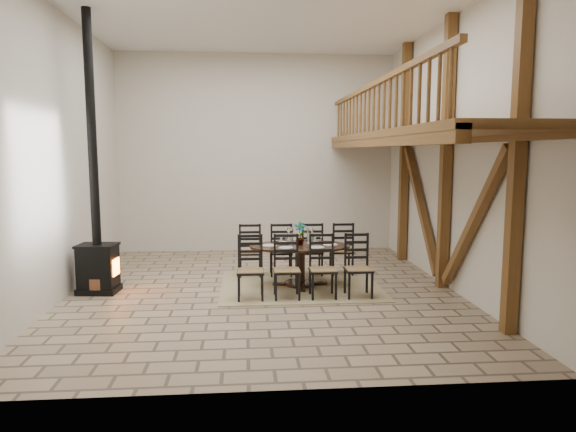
{
  "coord_description": "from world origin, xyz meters",
  "views": [
    {
      "loc": [
        -0.32,
        -9.23,
        2.56
      ],
      "look_at": [
        0.49,
        0.4,
        1.34
      ],
      "focal_mm": 32.0,
      "sensor_mm": 36.0,
      "label": 1
    }
  ],
  "objects": [
    {
      "name": "dining_table",
      "position": [
        0.71,
        0.3,
        0.39
      ],
      "size": [
        2.37,
        2.14,
        1.23
      ],
      "rotation": [
        0.0,
        0.0,
        -0.01
      ],
      "color": "black",
      "rests_on": "ground"
    },
    {
      "name": "log_stack",
      "position": [
        -3.22,
        0.87,
        0.2
      ],
      "size": [
        0.4,
        0.46,
        0.39
      ],
      "rotation": [
        0.0,
        0.0,
        -0.32
      ],
      "color": "#A47A5C",
      "rests_on": "ground"
    },
    {
      "name": "ground",
      "position": [
        0.0,
        0.0,
        0.0
      ],
      "size": [
        8.0,
        8.0,
        0.0
      ],
      "primitive_type": "plane",
      "color": "#9E8669",
      "rests_on": "ground"
    },
    {
      "name": "rug",
      "position": [
        0.71,
        0.3,
        0.01
      ],
      "size": [
        3.0,
        2.5,
        0.02
      ],
      "primitive_type": "cube",
      "color": "tan",
      "rests_on": "ground"
    },
    {
      "name": "log_basket",
      "position": [
        -2.98,
        0.1,
        0.17
      ],
      "size": [
        0.46,
        0.46,
        0.38
      ],
      "rotation": [
        0.0,
        0.0,
        -0.27
      ],
      "color": "brown",
      "rests_on": "ground"
    },
    {
      "name": "room_shell",
      "position": [
        1.19,
        0.0,
        3.01
      ],
      "size": [
        7.02,
        8.02,
        5.01
      ],
      "color": "beige",
      "rests_on": "ground"
    },
    {
      "name": "wood_stove",
      "position": [
        -3.0,
        0.13,
        1.12
      ],
      "size": [
        0.74,
        0.6,
        5.0
      ],
      "rotation": [
        0.0,
        0.0,
        -0.1
      ],
      "color": "black",
      "rests_on": "ground"
    }
  ]
}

